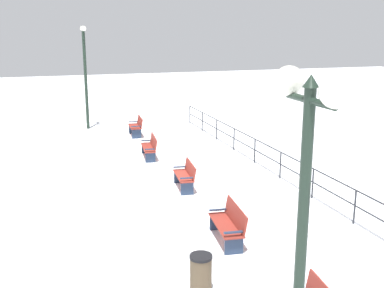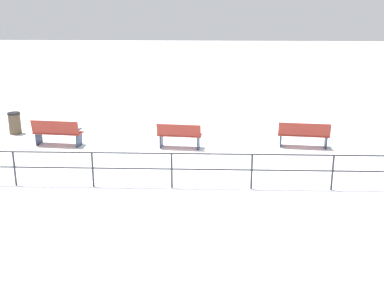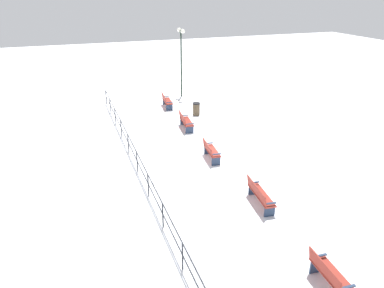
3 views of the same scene
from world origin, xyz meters
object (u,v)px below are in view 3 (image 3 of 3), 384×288
at_px(bench_third, 211,151).
at_px(bench_fourth, 185,121).
at_px(bench_fifth, 166,101).
at_px(lamppost_middle, 181,47).
at_px(bench_nearest, 329,275).
at_px(bench_second, 260,194).
at_px(trash_bin, 196,109).

distance_m(bench_third, bench_fourth, 4.15).
xyz_separation_m(bench_fifth, lamppost_middle, (1.83, 2.29, 3.05)).
bearing_deg(bench_fourth, bench_third, -85.85).
distance_m(bench_nearest, bench_third, 8.29).
bearing_deg(bench_second, trash_bin, 89.07).
relative_size(bench_second, bench_fifth, 1.04).
bearing_deg(bench_second, bench_fourth, 97.09).
relative_size(bench_nearest, bench_second, 0.81).
height_order(bench_second, bench_third, bench_second).
bearing_deg(bench_fourth, bench_nearest, -84.62).
height_order(bench_nearest, trash_bin, bench_nearest).
bearing_deg(bench_fifth, bench_third, -84.91).
bearing_deg(bench_third, bench_fifth, 94.57).
relative_size(bench_third, bench_fifth, 0.91).
height_order(bench_second, lamppost_middle, lamppost_middle).
bearing_deg(bench_nearest, bench_third, 93.60).
height_order(bench_third, bench_fourth, bench_fourth).
bearing_deg(trash_bin, bench_fourth, -125.26).
bearing_deg(bench_fourth, lamppost_middle, 79.72).
bearing_deg(bench_second, lamppost_middle, 89.45).
height_order(bench_second, trash_bin, bench_second).
height_order(bench_nearest, lamppost_middle, lamppost_middle).
xyz_separation_m(bench_nearest, bench_fifth, (0.25, 16.58, 0.00)).
bearing_deg(bench_fifth, trash_bin, -50.71).
xyz_separation_m(bench_second, trash_bin, (1.34, 10.31, -0.06)).
relative_size(bench_nearest, bench_fifth, 0.85).
distance_m(bench_nearest, bench_fifth, 16.58).
xyz_separation_m(bench_nearest, bench_third, (0.03, 8.29, -0.02)).
bearing_deg(lamppost_middle, bench_third, -100.97).
bearing_deg(bench_fourth, bench_fifth, 95.27).
height_order(bench_fifth, trash_bin, bench_fifth).
height_order(bench_third, trash_bin, bench_third).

